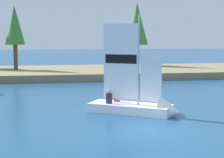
{
  "coord_description": "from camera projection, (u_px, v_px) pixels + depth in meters",
  "views": [
    {
      "loc": [
        -3.93,
        -15.04,
        4.06
      ],
      "look_at": [
        0.1,
        9.32,
        1.2
      ],
      "focal_mm": 59.55,
      "sensor_mm": 36.0,
      "label": 1
    }
  ],
  "objects": [
    {
      "name": "sailboat",
      "position": [
        144.0,
        107.0,
        19.35
      ],
      "size": [
        4.95,
        3.93,
        5.64
      ],
      "rotation": [
        0.0,
        0.0,
        -0.57
      ],
      "color": "white",
      "rests_on": "ground"
    },
    {
      "name": "shoreline_tree_midright",
      "position": [
        15.0,
        26.0,
        37.57
      ],
      "size": [
        2.01,
        2.01,
        6.53
      ],
      "color": "brown",
      "rests_on": "shore_bank"
    },
    {
      "name": "shore_bank",
      "position": [
        89.0,
        72.0,
        38.74
      ],
      "size": [
        80.0,
        11.36,
        0.66
      ],
      "primitive_type": "cube",
      "color": "#897A56",
      "rests_on": "ground"
    },
    {
      "name": "shoreline_tree_right",
      "position": [
        137.0,
        24.0,
        42.93
      ],
      "size": [
        2.61,
        2.61,
        7.25
      ],
      "color": "brown",
      "rests_on": "shore_bank"
    },
    {
      "name": "ground_plane",
      "position": [
        145.0,
        132.0,
        15.84
      ],
      "size": [
        200.0,
        200.0,
        0.0
      ],
      "primitive_type": "plane",
      "color": "navy"
    }
  ]
}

